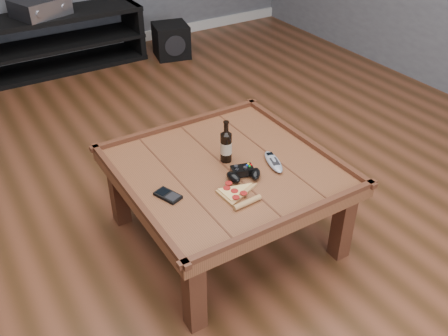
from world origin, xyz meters
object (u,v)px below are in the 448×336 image
pizza_slice (236,194)px  subwoofer (171,40)px  game_controller (243,173)px  smartphone (168,195)px  media_console (64,41)px  game_console (176,43)px  remote_control (273,162)px  beer_bottle (226,145)px  av_receiver (40,7)px  coffee_table (226,177)px

pizza_slice → subwoofer: (1.02, 2.70, -0.30)m
game_controller → smartphone: 0.38m
media_console → game_console: (1.00, -0.22, -0.14)m
pizza_slice → remote_control: (0.29, 0.12, 0.01)m
game_controller → beer_bottle: bearing=104.2°
media_console → pizza_slice: size_ratio=5.31×
media_console → game_console: bearing=-12.6°
remote_control → media_console: bearing=111.0°
beer_bottle → subwoofer: bearing=69.6°
game_controller → game_console: 2.84m
game_controller → av_receiver: size_ratio=0.35×
coffee_table → subwoofer: (0.93, 2.48, -0.24)m
remote_control → smartphone: bearing=-166.9°
media_console → remote_control: size_ratio=6.76×
smartphone → remote_control: size_ratio=0.66×
media_console → game_console: media_console is taller
pizza_slice → beer_bottle: bearing=63.8°
game_controller → pizza_slice: (-0.11, -0.10, -0.01)m
av_receiver → subwoofer: 1.19m
subwoofer → pizza_slice: bearing=-97.9°
game_controller → coffee_table: bearing=118.4°
game_controller → remote_control: size_ratio=0.85×
game_controller → pizza_slice: game_controller is taller
beer_bottle → game_controller: (-0.01, -0.17, -0.07)m
pizza_slice → media_console: bearing=85.1°
coffee_table → beer_bottle: 0.16m
remote_control → coffee_table: bearing=171.1°
coffee_table → smartphone: (-0.35, -0.07, 0.07)m
smartphone → av_receiver: (0.20, 2.81, 0.11)m
media_console → game_controller: 2.88m
remote_control → av_receiver: (-0.36, 2.85, 0.11)m
game_controller → game_console: game_controller is taller
pizza_slice → subwoofer: size_ratio=0.71×
av_receiver → game_console: size_ratio=2.22×
game_controller → subwoofer: bearing=87.6°
media_console → coffee_table: bearing=-90.0°
coffee_table → game_controller: bearing=-78.5°
remote_control → game_console: 2.77m
pizza_slice → av_receiver: (-0.06, 2.97, 0.11)m
beer_bottle → smartphone: beer_bottle is taller
beer_bottle → pizza_slice: (-0.11, -0.27, -0.08)m
pizza_slice → smartphone: bearing=146.4°
game_console → game_controller: bearing=-110.2°
game_controller → av_receiver: bearing=110.3°
beer_bottle → pizza_slice: size_ratio=0.84×
media_console → subwoofer: media_console is taller
av_receiver → beer_bottle: bearing=-105.8°
coffee_table → game_controller: (0.02, -0.12, 0.08)m
media_console → game_controller: (0.02, -2.87, 0.23)m
coffee_table → smartphone: size_ratio=7.50×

